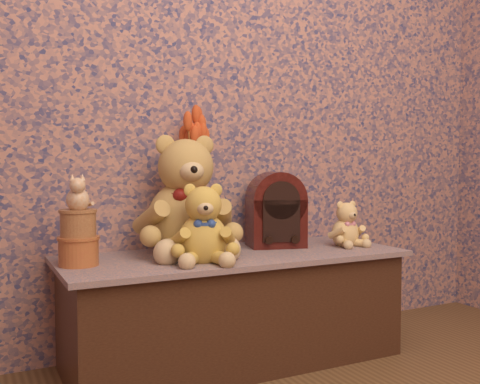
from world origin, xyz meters
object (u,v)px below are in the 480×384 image
Objects in this scene: biscuit_tin_lower at (79,252)px; cat_figurine at (78,192)px; teddy_large at (185,190)px; ceramic_vase at (199,228)px; teddy_medium at (203,220)px; teddy_small at (345,222)px; cathedral_radio at (276,209)px.

cat_figurine is (0.00, 0.00, 0.20)m from biscuit_tin_lower.
ceramic_vase is (0.08, 0.06, -0.16)m from teddy_large.
biscuit_tin_lower is (-0.41, 0.12, -0.10)m from teddy_medium.
teddy_large is 1.65× the size of teddy_medium.
teddy_medium is 0.44m from biscuit_tin_lower.
ceramic_vase is at bearing 163.55° from teddy_small.
cat_figurine reaches higher than cathedral_radio.
cat_figurine reaches higher than teddy_small.
biscuit_tin_lower is at bearing -160.67° from cathedral_radio.
teddy_large is at bearing -143.85° from ceramic_vase.
teddy_medium is 0.95× the size of cathedral_radio.
biscuit_tin_lower is at bearing -161.27° from teddy_large.
cat_figurine is at bearing 0.00° from biscuit_tin_lower.
teddy_small is at bearing -7.40° from cathedral_radio.
ceramic_vase is at bearing 43.76° from teddy_large.
cat_figurine is (-0.50, -0.14, 0.16)m from ceramic_vase.
cat_figurine is (-1.09, 0.04, 0.15)m from teddy_small.
cathedral_radio reaches higher than teddy_small.
teddy_small is 1.10m from cat_figurine.
cathedral_radio is at bearing 41.24° from teddy_medium.
biscuit_tin_lower is (-0.50, -0.14, -0.04)m from ceramic_vase.
cat_figurine is at bearing -164.10° from ceramic_vase.
teddy_large is at bearing 104.32° from teddy_medium.
cathedral_radio is (0.41, 0.19, 0.01)m from teddy_medium.
teddy_medium is at bearing -5.69° from cat_figurine.
teddy_medium is (-0.01, -0.20, -0.10)m from teddy_large.
teddy_large is at bearing -167.41° from cathedral_radio.
biscuit_tin_lower is (-0.82, -0.07, -0.11)m from cathedral_radio.
cathedral_radio is 0.33m from ceramic_vase.
teddy_large reaches higher than ceramic_vase.
teddy_small is (0.68, 0.08, -0.05)m from teddy_medium.
cathedral_radio is (-0.28, 0.11, 0.05)m from teddy_small.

